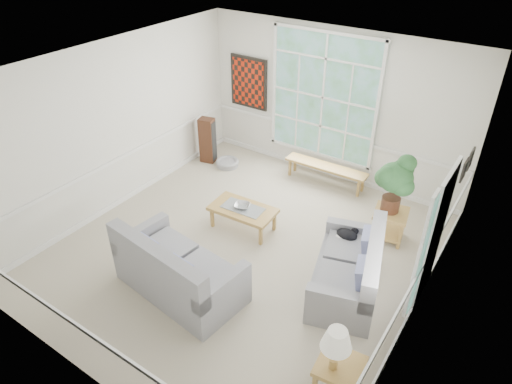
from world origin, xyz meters
TOP-DOWN VIEW (x-y plane):
  - floor at (0.00, 0.00)m, footprint 5.50×6.00m
  - ceiling at (0.00, 0.00)m, footprint 5.50×6.00m
  - wall_back at (0.00, 3.00)m, footprint 5.50×0.02m
  - wall_front at (0.00, -3.00)m, footprint 5.50×0.02m
  - wall_left at (-2.75, 0.00)m, footprint 0.02×6.00m
  - wall_right at (2.75, 0.00)m, footprint 0.02×6.00m
  - window_back at (-0.20, 2.96)m, footprint 2.30×0.08m
  - entry_door at (2.71, 0.60)m, footprint 0.08×0.90m
  - door_sidelight at (2.71, -0.03)m, footprint 0.08×0.26m
  - wall_art at (-1.95, 2.95)m, footprint 0.90×0.06m
  - wall_frame_near at (2.71, 1.75)m, footprint 0.04×0.26m
  - wall_frame_far at (2.71, 2.15)m, footprint 0.04×0.26m
  - loveseat_right at (1.75, 0.09)m, footprint 1.32×1.88m
  - loveseat_front at (-0.23, -1.26)m, footprint 1.99×1.18m
  - coffee_table at (-0.35, 0.46)m, footprint 1.16×0.68m
  - pewter_bowl at (-0.37, 0.47)m, footprint 0.39×0.39m
  - window_bench at (0.15, 2.62)m, footprint 1.70×0.37m
  - end_table at (1.85, 1.61)m, footprint 0.63×0.63m
  - houseplant at (1.80, 1.62)m, footprint 0.65×0.65m
  - side_table at (2.40, -1.53)m, footprint 0.56×0.56m
  - table_lamp at (2.35, -1.61)m, footprint 0.43×0.43m
  - pet_bed at (-1.91, 2.08)m, footprint 0.55×0.55m
  - floor_speaker at (-2.40, 2.03)m, footprint 0.36×0.31m
  - cat at (1.49, 0.64)m, footprint 0.37×0.29m

SIDE VIEW (x-z plane):
  - floor at x=0.00m, z-range -0.01..0.00m
  - pet_bed at x=-1.91m, z-range 0.00..0.14m
  - window_bench at x=0.15m, z-range 0.00..0.40m
  - coffee_table at x=-0.35m, z-range 0.00..0.42m
  - side_table at x=2.40m, z-range 0.00..0.52m
  - end_table at x=1.85m, z-range 0.00..0.54m
  - pewter_bowl at x=-0.37m, z-range 0.42..0.50m
  - loveseat_right at x=1.75m, z-range 0.00..0.92m
  - floor_speaker at x=-2.40m, z-range 0.00..1.00m
  - loveseat_front at x=-0.23m, z-range 0.00..1.02m
  - cat at x=1.49m, z-range 0.47..0.63m
  - table_lamp at x=2.35m, z-range 0.52..1.11m
  - entry_door at x=2.71m, z-range 0.00..2.10m
  - houseplant at x=1.80m, z-range 0.54..1.57m
  - door_sidelight at x=2.71m, z-range 0.20..2.10m
  - wall_back at x=0.00m, z-range 0.00..3.00m
  - wall_front at x=0.00m, z-range 0.00..3.00m
  - wall_left at x=-2.75m, z-range 0.00..3.00m
  - wall_right at x=2.75m, z-range 0.00..3.00m
  - wall_frame_near at x=2.71m, z-range 1.39..1.71m
  - wall_frame_far at x=2.71m, z-range 1.39..1.71m
  - wall_art at x=-1.95m, z-range 1.05..2.15m
  - window_back at x=-0.20m, z-range 0.45..2.85m
  - ceiling at x=0.00m, z-range 2.99..3.01m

